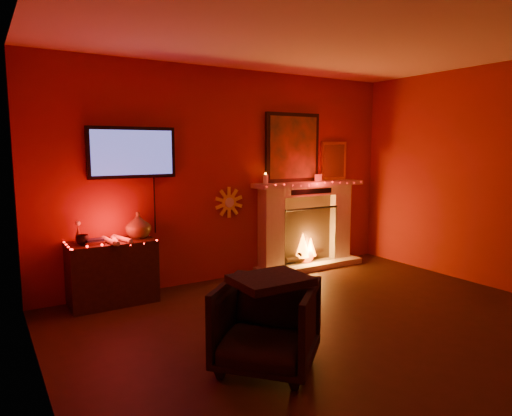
{
  "coord_description": "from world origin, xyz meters",
  "views": [
    {
      "loc": [
        -2.82,
        -2.7,
        1.71
      ],
      "look_at": [
        -0.12,
        1.7,
        1.02
      ],
      "focal_mm": 32.0,
      "sensor_mm": 36.0,
      "label": 1
    }
  ],
  "objects_px": {
    "fireplace": "(306,217)",
    "sunburst_clock": "(229,202)",
    "tv": "(132,153)",
    "console_table": "(114,268)",
    "armchair": "(267,325)"
  },
  "relations": [
    {
      "from": "fireplace",
      "to": "sunburst_clock",
      "type": "distance_m",
      "value": 1.23
    },
    {
      "from": "armchair",
      "to": "console_table",
      "type": "bearing_deg",
      "value": 154.17
    },
    {
      "from": "tv",
      "to": "sunburst_clock",
      "type": "distance_m",
      "value": 1.41
    },
    {
      "from": "fireplace",
      "to": "console_table",
      "type": "distance_m",
      "value": 2.77
    },
    {
      "from": "fireplace",
      "to": "sunburst_clock",
      "type": "height_order",
      "value": "fireplace"
    },
    {
      "from": "sunburst_clock",
      "to": "fireplace",
      "type": "bearing_deg",
      "value": -4.37
    },
    {
      "from": "console_table",
      "to": "fireplace",
      "type": "bearing_deg",
      "value": 2.67
    },
    {
      "from": "tv",
      "to": "sunburst_clock",
      "type": "xyz_separation_m",
      "value": [
        1.25,
        0.03,
        -0.65
      ]
    },
    {
      "from": "fireplace",
      "to": "sunburst_clock",
      "type": "bearing_deg",
      "value": 175.63
    },
    {
      "from": "fireplace",
      "to": "armchair",
      "type": "bearing_deg",
      "value": -133.25
    },
    {
      "from": "fireplace",
      "to": "armchair",
      "type": "distance_m",
      "value": 3.12
    },
    {
      "from": "fireplace",
      "to": "console_table",
      "type": "bearing_deg",
      "value": -177.33
    },
    {
      "from": "fireplace",
      "to": "tv",
      "type": "distance_m",
      "value": 2.61
    },
    {
      "from": "tv",
      "to": "armchair",
      "type": "height_order",
      "value": "tv"
    },
    {
      "from": "tv",
      "to": "console_table",
      "type": "bearing_deg",
      "value": -147.8
    }
  ]
}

